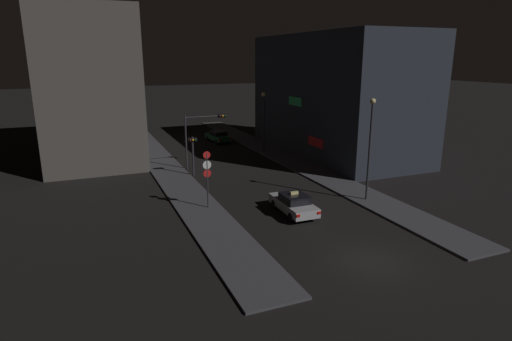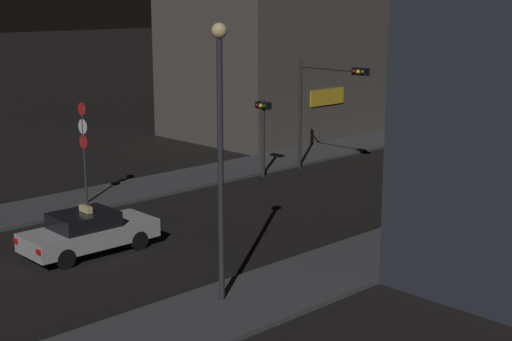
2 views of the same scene
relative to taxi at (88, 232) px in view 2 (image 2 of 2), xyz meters
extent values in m
cube|color=#424247|center=(-5.78, 16.17, -0.67)|extent=(3.16, 52.07, 0.14)
cube|color=#514C47|center=(-11.88, 23.96, 6.76)|extent=(9.04, 18.13, 14.98)
cube|color=yellow|center=(-7.32, 20.33, 1.96)|extent=(0.08, 2.80, 0.90)
cube|color=red|center=(8.32, 11.39, 1.57)|extent=(0.08, 2.80, 0.90)
cube|color=#B7B7BC|center=(0.00, 0.05, -0.12)|extent=(1.88, 4.43, 0.60)
cube|color=black|center=(0.00, -0.15, 0.43)|extent=(1.62, 2.01, 0.50)
cube|color=red|center=(-0.79, -2.16, -0.02)|extent=(0.24, 0.06, 0.16)
cube|color=red|center=(0.71, -2.18, -0.02)|extent=(0.24, 0.06, 0.16)
cylinder|color=black|center=(-0.77, 1.43, -0.42)|extent=(0.23, 0.64, 0.64)
cylinder|color=black|center=(0.83, 1.40, -0.42)|extent=(0.23, 0.64, 0.64)
cylinder|color=black|center=(-0.82, -1.30, -0.42)|extent=(0.23, 0.64, 0.64)
cylinder|color=black|center=(0.78, -1.33, -0.42)|extent=(0.23, 0.64, 0.64)
cube|color=#F4E08C|center=(0.00, -0.05, 0.78)|extent=(0.56, 0.19, 0.20)
cylinder|color=#2D2D33|center=(-3.94, 14.44, 1.89)|extent=(0.16, 0.16, 5.25)
cylinder|color=#2D2D33|center=(-2.13, 14.44, 4.26)|extent=(3.62, 0.10, 0.10)
cube|color=black|center=(-0.32, 14.44, 4.26)|extent=(0.80, 0.28, 0.32)
sphere|color=#3F0C0C|center=(-0.57, 14.26, 4.26)|extent=(0.20, 0.20, 0.20)
sphere|color=yellow|center=(-0.32, 14.26, 4.26)|extent=(0.20, 0.20, 0.20)
sphere|color=#0C3319|center=(-0.07, 14.26, 4.26)|extent=(0.20, 0.20, 0.20)
cylinder|color=#2D2D33|center=(-3.94, 11.93, 1.07)|extent=(0.16, 0.16, 3.61)
cube|color=black|center=(-3.94, 11.93, 2.63)|extent=(0.80, 0.28, 0.32)
sphere|color=#3F0C0C|center=(-4.19, 11.76, 2.63)|extent=(0.20, 0.20, 0.20)
sphere|color=yellow|center=(-3.94, 11.76, 2.63)|extent=(0.20, 0.20, 0.20)
sphere|color=#0C3319|center=(-3.70, 11.76, 2.63)|extent=(0.20, 0.20, 0.20)
cylinder|color=#2D2D33|center=(-5.16, 3.13, 1.38)|extent=(0.10, 0.10, 3.96)
cylinder|color=red|center=(-5.16, 3.11, 3.21)|extent=(0.51, 0.03, 0.51)
cylinder|color=white|center=(-5.16, 3.11, 2.51)|extent=(0.60, 0.03, 0.60)
cylinder|color=red|center=(-5.16, 3.11, 1.90)|extent=(0.55, 0.03, 0.55)
cylinder|color=#2D2D33|center=(6.27, 0.30, 2.94)|extent=(0.16, 0.16, 7.08)
sphere|color=#F4D88C|center=(6.27, 0.30, 6.69)|extent=(0.41, 0.41, 0.41)
camera|label=1|loc=(-12.87, -24.29, 9.67)|focal=29.70mm
camera|label=2|loc=(21.32, -12.90, 7.55)|focal=54.29mm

